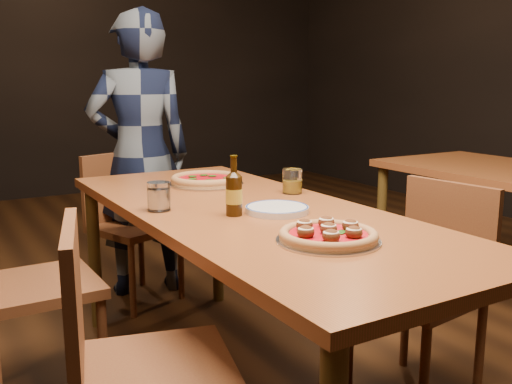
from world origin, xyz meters
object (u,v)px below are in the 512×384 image
water_glass (159,196)px  diner (140,155)px  chair_main_sw (37,284)px  beer_bottle (234,195)px  pizza_margherita (206,180)px  plate_stack (277,209)px  pizza_meatball (328,235)px  chair_main_nw (155,369)px  amber_glass (292,181)px  chair_main_e (417,290)px  table_main (249,227)px  chair_end (136,226)px

water_glass → diner: size_ratio=0.07×
chair_main_sw → beer_bottle: size_ratio=4.46×
chair_main_sw → pizza_margherita: 0.85m
plate_stack → diner: (-0.01, 1.42, 0.04)m
pizza_meatball → plate_stack: 0.40m
chair_main_nw → beer_bottle: size_ratio=4.37×
chair_main_sw → beer_bottle: (0.60, -0.46, 0.36)m
chair_main_sw → water_glass: chair_main_sw is taller
plate_stack → amber_glass: 0.37m
chair_main_e → pizza_margherita: bearing=-159.1°
table_main → water_glass: (-0.30, 0.14, 0.12)m
chair_main_nw → chair_main_e: size_ratio=1.04×
pizza_margherita → diner: bearing=92.7°
amber_glass → table_main: bearing=-152.3°
chair_end → amber_glass: chair_end is taller
beer_bottle → diner: size_ratio=0.13×
chair_main_sw → chair_main_e: (1.24, -0.73, -0.03)m
chair_end → pizza_meatball: (0.03, -1.67, 0.34)m
chair_main_sw → pizza_margherita: chair_main_sw is taller
pizza_margherita → chair_end: bearing=101.3°
chair_main_nw → table_main: bearing=-37.1°
pizza_meatball → pizza_margherita: pizza_meatball is taller
chair_main_nw → chair_main_e: (1.08, 0.10, -0.02)m
pizza_meatball → diner: bearing=88.0°
chair_end → pizza_margherita: (0.13, -0.64, 0.34)m
table_main → chair_main_e: (0.54, -0.34, -0.24)m
chair_main_e → pizza_meatball: bearing=-80.5°
pizza_meatball → chair_main_e: bearing=16.7°
chair_main_e → pizza_meatball: size_ratio=2.81×
chair_end → beer_bottle: size_ratio=4.14×
chair_main_e → beer_bottle: (-0.64, 0.26, 0.39)m
table_main → pizza_meatball: (-0.02, -0.50, 0.09)m
water_glass → chair_main_sw: bearing=147.5°
chair_end → amber_glass: 1.13m
pizza_meatball → diner: (0.06, 1.81, 0.03)m
chair_main_nw → plate_stack: bearing=-47.2°
table_main → pizza_meatball: pizza_meatball is taller
amber_glass → chair_main_nw: bearing=-145.1°
chair_end → plate_stack: chair_end is taller
pizza_meatball → diner: diner is taller
chair_main_nw → beer_bottle: bearing=-36.4°
plate_stack → pizza_margherita: bearing=87.8°
amber_glass → beer_bottle: bearing=-150.3°
chair_end → amber_glass: (0.35, -1.01, 0.37)m
chair_main_sw → diner: (0.74, 0.92, 0.34)m
beer_bottle → amber_glass: (0.40, 0.23, -0.02)m
pizza_margherita → diner: (-0.04, 0.78, 0.03)m
chair_main_nw → water_glass: (0.24, 0.57, 0.35)m
table_main → diner: bearing=88.2°
chair_main_nw → amber_glass: chair_main_nw is taller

